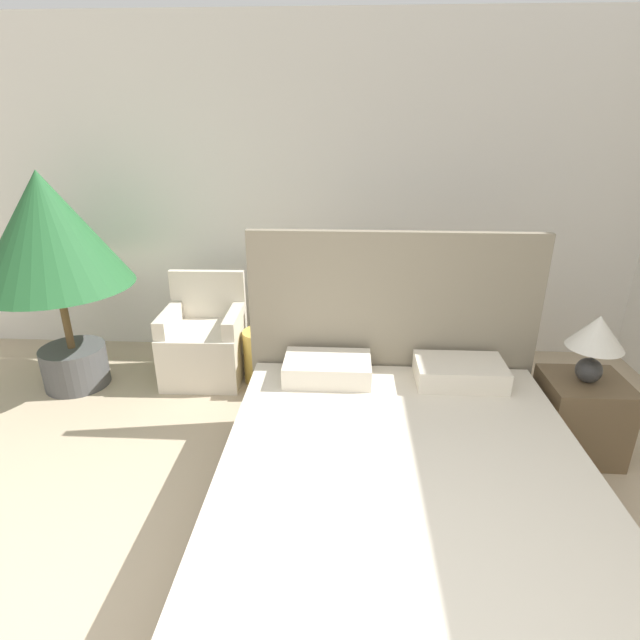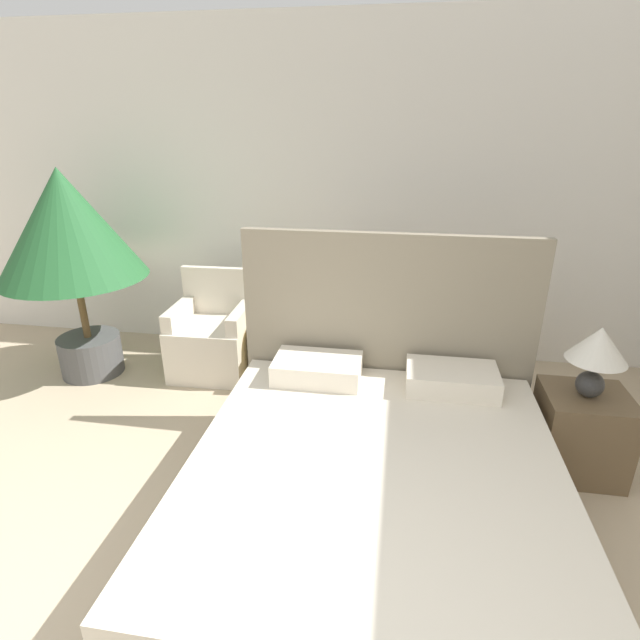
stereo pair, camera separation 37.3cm
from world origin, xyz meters
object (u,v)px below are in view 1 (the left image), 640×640
nightstand (579,417)px  table_lamp (596,338)px  bed (401,481)px  armchair_near_window_right (322,349)px  side_table (263,356)px  armchair_near_window_left (205,346)px  potted_palm (50,241)px

nightstand → table_lamp: (-0.02, -0.01, 0.58)m
bed → nightstand: bed is taller
armchair_near_window_right → side_table: (-0.50, -0.04, -0.06)m
bed → nightstand: bearing=30.6°
armchair_near_window_left → armchair_near_window_right: size_ratio=1.00×
armchair_near_window_left → potted_palm: (-1.05, -0.20, 0.94)m
armchair_near_window_right → nightstand: bearing=-32.1°
bed → armchair_near_window_left: (-1.51, 1.64, -0.01)m
table_lamp → side_table: (-2.23, 0.89, -0.62)m
bed → nightstand: (1.24, 0.73, -0.03)m
armchair_near_window_right → potted_palm: 2.27m
bed → nightstand: 1.44m
nightstand → potted_palm: bearing=169.4°
armchair_near_window_right → nightstand: size_ratio=1.62×
armchair_near_window_left → nightstand: size_ratio=1.62×
potted_palm → nightstand: (3.80, -0.71, -0.96)m
table_lamp → side_table: 2.48m
armchair_near_window_left → table_lamp: (2.73, -0.93, 0.56)m
armchair_near_window_left → side_table: (0.50, -0.04, -0.06)m
table_lamp → side_table: bearing=158.3°
armchair_near_window_left → nightstand: armchair_near_window_left is taller
potted_palm → armchair_near_window_left: bearing=10.9°
potted_palm → table_lamp: size_ratio=3.93×
table_lamp → bed: bearing=-149.6°
bed → nightstand: size_ratio=3.88×
table_lamp → side_table: size_ratio=0.98×
armchair_near_window_left → table_lamp: bearing=-20.1°
armchair_near_window_right → potted_palm: (-2.05, -0.20, 0.94)m
potted_palm → side_table: 1.86m
bed → table_lamp: bearing=30.4°
bed → table_lamp: bed is taller
side_table → armchair_near_window_right: bearing=4.2°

